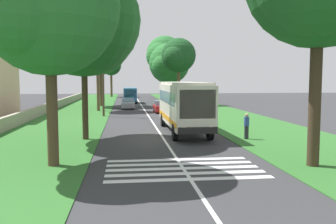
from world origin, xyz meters
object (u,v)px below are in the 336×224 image
Objects in this scene: roadside_tree_left_3 at (99,51)px; coach_bus at (183,103)px; roadside_tree_left_0 at (46,9)px; pedestrian at (247,126)px; roadside_tree_right_1 at (162,60)px; roadside_tree_right_0 at (168,65)px; roadside_tree_right_2 at (164,55)px; trailing_car_1 at (128,104)px; roadside_tree_right_4 at (178,56)px; trailing_car_0 at (162,107)px; roadside_tree_left_4 at (96,52)px; trailing_minibus_0 at (130,94)px; roadside_tree_left_1 at (111,66)px; utility_pole at (103,74)px; roadside_tree_left_2 at (81,22)px.

coach_bus is at bearing -164.10° from roadside_tree_left_3.
roadside_tree_left_0 is 14.22m from pedestrian.
roadside_tree_left_3 is at bearing 0.25° from roadside_tree_left_0.
roadside_tree_right_0 is at bearing 177.15° from roadside_tree_right_1.
roadside_tree_left_3 is 22.82m from roadside_tree_right_2.
roadside_tree_right_4 reaches higher than trailing_car_1.
trailing_car_0 is at bearing -147.66° from trailing_car_1.
roadside_tree_right_0 is at bearing -32.35° from roadside_tree_left_4.
trailing_car_0 is 32.08m from roadside_tree_right_2.
roadside_tree_left_3 reaches higher than trailing_minibus_0.
trailing_minibus_0 is (34.18, 3.43, -0.60)m from coach_bus.
roadside_tree_right_4 reaches higher than trailing_car_0.
roadside_tree_left_4 is at bearing 21.70° from coach_bus.
roadside_tree_left_1 is 44.46m from utility_pole.
trailing_car_0 is (16.55, -0.04, -1.48)m from coach_bus.
utility_pole is 19.60m from pedestrian.
roadside_tree_left_1 is at bearing 10.20° from pedestrian.
roadside_tree_left_2 is at bearing 174.39° from trailing_minibus_0.
coach_bus is 29.75m from roadside_tree_right_4.
pedestrian is (-4.01, -3.57, -1.24)m from coach_bus.
roadside_tree_left_0 is at bearing -179.94° from roadside_tree_left_4.
trailing_minibus_0 is 0.61× the size of roadside_tree_left_4.
trailing_car_1 is at bearing -49.46° from roadside_tree_left_4.
roadside_tree_left_0 is 7.36m from roadside_tree_left_2.
roadside_tree_left_4 is 20.61m from roadside_tree_right_0.
roadside_tree_left_1 reaches higher than utility_pole.
roadside_tree_right_4 is (-7.83, -0.51, 0.94)m from roadside_tree_right_0.
roadside_tree_left_0 is at bearing -179.75° from roadside_tree_left_3.
utility_pole reaches higher than trailing_minibus_0.
roadside_tree_right_1 is (29.17, -12.15, 0.42)m from roadside_tree_left_3.
roadside_tree_left_1 is (34.01, 3.48, 6.18)m from trailing_car_1.
roadside_tree_right_2 is (27.94, -11.30, 1.38)m from roadside_tree_left_4.
roadside_tree_right_1 is (59.66, -11.34, 0.82)m from roadside_tree_left_2.
coach_bus is 1.30× the size of utility_pole.
roadside_tree_left_2 is at bearing -179.71° from roadside_tree_left_1.
coach_bus is at bearing -172.60° from roadside_tree_left_1.
trailing_minibus_0 is at bearing -8.19° from utility_pole.
coach_bus is 0.95× the size of roadside_tree_left_3.
pedestrian is (-40.87, -0.29, -5.59)m from roadside_tree_right_0.
utility_pole reaches higher than trailing_car_1.
roadside_tree_left_4 is 7.74m from utility_pole.
roadside_tree_left_0 is 22.69m from utility_pole.
roadside_tree_left_1 is 22.58m from roadside_tree_right_0.
roadside_tree_right_0 is 6.02× the size of pedestrian.
roadside_tree_right_1 reaches higher than utility_pole.
trailing_car_1 is 35.88m from roadside_tree_right_1.
roadside_tree_right_1 is (40.29, -4.23, 7.73)m from trailing_car_0.
roadside_tree_right_0 reaches higher than utility_pole.
roadside_tree_right_1 is at bearing -18.77° from trailing_minibus_0.
roadside_tree_right_1 is at bearing -13.70° from utility_pole.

